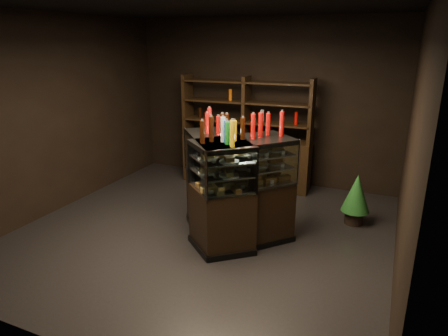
{
  "coord_description": "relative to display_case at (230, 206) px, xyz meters",
  "views": [
    {
      "loc": [
        2.33,
        -4.58,
        2.6
      ],
      "look_at": [
        0.41,
        -0.24,
        1.07
      ],
      "focal_mm": 32.0,
      "sensor_mm": 36.0,
      "label": 1
    }
  ],
  "objects": [
    {
      "name": "back_shelving",
      "position": [
        -0.58,
        2.1,
        0.13
      ],
      "size": [
        2.39,
        0.52,
        2.0
      ],
      "rotation": [
        0.0,
        0.0,
        0.04
      ],
      "color": "black",
      "rests_on": "ground"
    },
    {
      "name": "display_case",
      "position": [
        0.0,
        0.0,
        0.0
      ],
      "size": [
        1.69,
        1.42,
        1.42
      ],
      "rotation": [
        0.0,
        0.0,
        -0.01
      ],
      "color": "black",
      "rests_on": "ground"
    },
    {
      "name": "room_shell",
      "position": [
        -0.42,
        0.05,
        1.46
      ],
      "size": [
        5.02,
        5.02,
        3.01
      ],
      "color": "black",
      "rests_on": "ground"
    },
    {
      "name": "bottles_top",
      "position": [
        0.0,
        0.0,
        1.08
      ],
      "size": [
        1.1,
        0.88,
        0.3
      ],
      "color": "#147223",
      "rests_on": "display_case"
    },
    {
      "name": "ground",
      "position": [
        -0.42,
        0.05,
        -0.48
      ],
      "size": [
        5.0,
        5.0,
        0.0
      ],
      "primitive_type": "plane",
      "color": "black",
      "rests_on": "ground"
    },
    {
      "name": "food_display",
      "position": [
        -0.0,
        -0.0,
        0.61
      ],
      "size": [
        1.27,
        1.01,
        0.44
      ],
      "color": "#B98842",
      "rests_on": "display_case"
    },
    {
      "name": "potted_conifer",
      "position": [
        1.49,
        1.18,
        0.02
      ],
      "size": [
        0.4,
        0.4,
        0.86
      ],
      "rotation": [
        0.0,
        0.0,
        -0.43
      ],
      "color": "black",
      "rests_on": "ground"
    }
  ]
}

